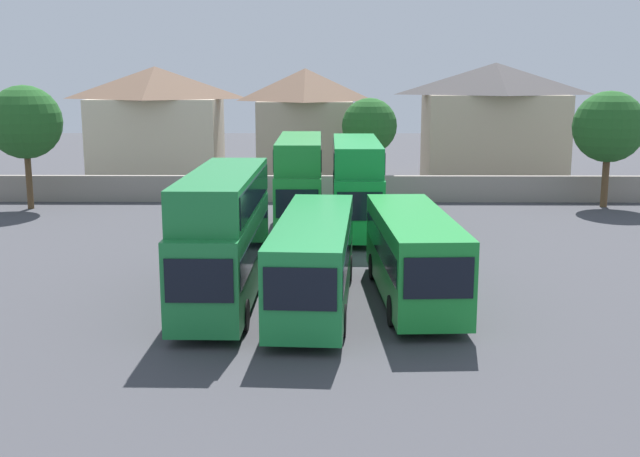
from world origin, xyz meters
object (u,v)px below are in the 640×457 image
tree_behind_wall (369,126)px  house_terrace_left (157,123)px  bus_4 (300,178)px  bus_2 (314,255)px  bus_5 (356,180)px  bus_3 (413,251)px  house_terrace_right (494,123)px  tree_right_of_lot (609,127)px  bus_1 (224,230)px  house_terrace_centre (305,126)px  tree_left_of_lot (25,122)px

tree_behind_wall → house_terrace_left: bearing=155.0°
bus_4 → house_terrace_left: (-12.28, 20.10, 1.82)m
bus_2 → bus_5: (2.10, 14.36, 0.91)m
bus_4 → bus_5: bus_4 is taller
bus_3 → house_terrace_left: size_ratio=0.98×
house_terrace_right → house_terrace_left: bearing=178.1°
house_terrace_left → tree_right_of_lot: house_terrace_left is taller
bus_5 → tree_right_of_lot: 18.74m
bus_4 → tree_behind_wall: (4.54, 12.24, 2.12)m
tree_behind_wall → tree_right_of_lot: 15.97m
bus_1 → bus_2: (3.44, -0.31, -0.90)m
tree_behind_wall → bus_2: bearing=-97.4°
bus_3 → bus_5: bus_5 is taller
tree_right_of_lot → house_terrace_centre: bearing=151.3°
bus_3 → tree_right_of_lot: tree_right_of_lot is taller
bus_1 → bus_5: 15.11m
bus_3 → bus_4: bus_4 is taller
house_terrace_left → house_terrace_right: house_terrace_right is taller
bus_1 → bus_3: 7.29m
bus_3 → bus_1: bearing=-90.0°
tree_behind_wall → tree_right_of_lot: (15.32, -4.50, 0.23)m
house_terrace_centre → tree_right_of_lot: bearing=-28.7°
house_terrace_right → tree_left_of_lot: bearing=-159.1°
bus_1 → bus_3: size_ratio=1.03×
bus_4 → tree_right_of_lot: bearing=110.9°
bus_4 → tree_behind_wall: bearing=159.2°
house_terrace_left → tree_behind_wall: 18.56m
bus_3 → tree_behind_wall: size_ratio=1.49×
house_terrace_centre → tree_behind_wall: (4.72, -6.46, 0.38)m
bus_4 → tree_left_of_lot: size_ratio=1.32×
house_terrace_centre → tree_behind_wall: size_ratio=1.30×
tree_left_of_lot → tree_behind_wall: (22.37, 5.50, -0.58)m
bus_4 → bus_2: bearing=3.6°
bus_1 → house_terrace_right: (17.21, 33.65, 2.03)m
bus_2 → bus_3: size_ratio=1.12×
bus_2 → tree_right_of_lot: size_ratio=1.54×
bus_1 → bus_4: size_ratio=1.02×
bus_1 → tree_left_of_lot: bearing=-143.1°
bus_2 → house_terrace_right: house_terrace_right is taller
bus_3 → house_terrace_right: house_terrace_right is taller
bus_2 → tree_left_of_lot: size_ratio=1.47×
bus_2 → house_terrace_left: (-13.32, 34.83, 2.80)m
tree_behind_wall → bus_4: bearing=-110.3°
bus_1 → bus_5: bearing=159.3°
bus_2 → tree_right_of_lot: bearing=143.5°
bus_4 → house_terrace_left: 23.62m
bus_1 → tree_behind_wall: (6.94, 26.68, 2.20)m
bus_3 → tree_behind_wall: tree_behind_wall is taller
house_terrace_left → tree_right_of_lot: bearing=-21.0°
bus_2 → bus_3: 3.85m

